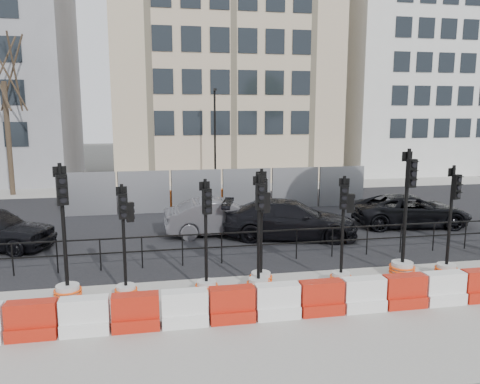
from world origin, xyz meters
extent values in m
plane|color=#51514C|center=(0.00, 0.00, 0.00)|extent=(120.00, 120.00, 0.00)
cube|color=gray|center=(0.00, -3.00, 0.01)|extent=(40.00, 6.00, 0.02)
cube|color=black|center=(0.00, 7.00, 0.01)|extent=(40.00, 14.00, 0.03)
cube|color=gray|center=(0.00, 16.00, 0.01)|extent=(40.00, 4.00, 0.02)
cube|color=tan|center=(2.00, 22.00, 9.00)|extent=(15.00, 10.00, 18.00)
cube|color=silver|center=(17.00, 22.00, 8.00)|extent=(12.00, 9.00, 16.00)
cylinder|color=black|center=(-7.20, 1.20, 0.50)|extent=(0.04, 0.04, 1.00)
cylinder|color=black|center=(-6.00, 1.20, 0.50)|extent=(0.04, 0.04, 1.00)
cylinder|color=black|center=(-4.80, 1.20, 0.50)|extent=(0.04, 0.04, 1.00)
cylinder|color=black|center=(-3.60, 1.20, 0.50)|extent=(0.04, 0.04, 1.00)
cylinder|color=black|center=(-2.40, 1.20, 0.50)|extent=(0.04, 0.04, 1.00)
cylinder|color=black|center=(-1.20, 1.20, 0.50)|extent=(0.04, 0.04, 1.00)
cylinder|color=black|center=(0.00, 1.20, 0.50)|extent=(0.04, 0.04, 1.00)
cylinder|color=black|center=(1.20, 1.20, 0.50)|extent=(0.04, 0.04, 1.00)
cylinder|color=black|center=(2.40, 1.20, 0.50)|extent=(0.04, 0.04, 1.00)
cylinder|color=black|center=(3.60, 1.20, 0.50)|extent=(0.04, 0.04, 1.00)
cylinder|color=black|center=(4.80, 1.20, 0.50)|extent=(0.04, 0.04, 1.00)
cylinder|color=black|center=(6.00, 1.20, 0.50)|extent=(0.04, 0.04, 1.00)
cylinder|color=black|center=(7.20, 1.20, 0.50)|extent=(0.04, 0.04, 1.00)
cube|color=black|center=(0.00, 1.20, 0.98)|extent=(18.00, 0.04, 0.04)
cube|color=black|center=(0.00, 1.20, 0.55)|extent=(18.00, 0.04, 0.04)
cube|color=gray|center=(-6.00, 9.00, 1.00)|extent=(2.30, 0.05, 2.00)
cylinder|color=black|center=(-7.15, 9.00, 1.00)|extent=(0.05, 0.05, 2.00)
cube|color=gray|center=(-3.60, 9.00, 1.00)|extent=(2.30, 0.05, 2.00)
cylinder|color=black|center=(-4.75, 9.00, 1.00)|extent=(0.05, 0.05, 2.00)
cube|color=gray|center=(-1.20, 9.00, 1.00)|extent=(2.30, 0.05, 2.00)
cylinder|color=black|center=(-2.35, 9.00, 1.00)|extent=(0.05, 0.05, 2.00)
cube|color=gray|center=(1.20, 9.00, 1.00)|extent=(2.30, 0.05, 2.00)
cylinder|color=black|center=(0.05, 9.00, 1.00)|extent=(0.05, 0.05, 2.00)
cube|color=gray|center=(3.60, 9.00, 1.00)|extent=(2.30, 0.05, 2.00)
cylinder|color=black|center=(2.45, 9.00, 1.00)|extent=(0.05, 0.05, 2.00)
cube|color=gray|center=(6.00, 9.00, 1.00)|extent=(2.30, 0.05, 2.00)
cylinder|color=black|center=(4.85, 9.00, 1.00)|extent=(0.05, 0.05, 2.00)
cube|color=#E1570F|center=(-4.00, 10.50, 0.40)|extent=(1.00, 0.40, 0.80)
cube|color=#E1570F|center=(-2.00, 10.50, 0.40)|extent=(1.00, 0.40, 0.80)
cube|color=#E1570F|center=(0.00, 10.50, 0.40)|extent=(1.00, 0.40, 0.80)
cube|color=#E1570F|center=(2.00, 10.50, 0.40)|extent=(1.00, 0.40, 0.80)
cube|color=#E1570F|center=(4.00, 10.50, 0.40)|extent=(1.00, 0.40, 0.80)
cube|color=#E1570F|center=(6.00, 10.50, 0.40)|extent=(1.00, 0.40, 0.80)
cylinder|color=black|center=(0.50, 15.00, 3.00)|extent=(0.12, 0.12, 6.00)
cube|color=black|center=(0.50, 14.75, 5.90)|extent=(0.12, 0.50, 0.12)
cylinder|color=#473828|center=(-11.00, 15.50, 3.15)|extent=(0.28, 0.28, 6.30)
cube|color=red|center=(-5.78, -2.80, 0.15)|extent=(1.00, 0.50, 0.30)
cube|color=red|center=(-5.78, -2.80, 0.55)|extent=(1.00, 0.35, 0.50)
cube|color=white|center=(-4.72, -2.80, 0.15)|extent=(1.00, 0.50, 0.30)
cube|color=white|center=(-4.72, -2.80, 0.55)|extent=(1.00, 0.35, 0.50)
cube|color=red|center=(-3.67, -2.80, 0.15)|extent=(1.00, 0.50, 0.30)
cube|color=red|center=(-3.67, -2.80, 0.55)|extent=(1.00, 0.35, 0.50)
cube|color=white|center=(-2.62, -2.80, 0.15)|extent=(1.00, 0.50, 0.30)
cube|color=white|center=(-2.62, -2.80, 0.55)|extent=(1.00, 0.35, 0.50)
cube|color=red|center=(-1.57, -2.80, 0.15)|extent=(1.00, 0.50, 0.30)
cube|color=red|center=(-1.57, -2.80, 0.55)|extent=(1.00, 0.35, 0.50)
cube|color=white|center=(-0.52, -2.80, 0.15)|extent=(1.00, 0.50, 0.30)
cube|color=white|center=(-0.52, -2.80, 0.55)|extent=(1.00, 0.35, 0.50)
cube|color=red|center=(0.53, -2.80, 0.15)|extent=(1.00, 0.50, 0.30)
cube|color=red|center=(0.53, -2.80, 0.55)|extent=(1.00, 0.35, 0.50)
cube|color=white|center=(1.58, -2.80, 0.15)|extent=(1.00, 0.50, 0.30)
cube|color=white|center=(1.58, -2.80, 0.55)|extent=(1.00, 0.35, 0.50)
cube|color=red|center=(2.62, -2.80, 0.15)|extent=(1.00, 0.50, 0.30)
cube|color=red|center=(2.62, -2.80, 0.55)|extent=(1.00, 0.35, 0.50)
cube|color=white|center=(3.68, -2.80, 0.15)|extent=(1.00, 0.50, 0.30)
cube|color=white|center=(3.68, -2.80, 0.55)|extent=(1.00, 0.35, 0.50)
cylinder|color=beige|center=(-5.38, -0.92, 0.21)|extent=(0.57, 0.57, 0.42)
torus|color=#FF4C0D|center=(-5.38, -0.92, 0.13)|extent=(0.68, 0.68, 0.05)
torus|color=#FF4C0D|center=(-5.38, -0.92, 0.21)|extent=(0.68, 0.68, 0.05)
torus|color=#FF4C0D|center=(-5.38, -0.92, 0.29)|extent=(0.68, 0.68, 0.05)
cylinder|color=black|center=(-5.38, -0.92, 1.88)|extent=(0.09, 0.09, 3.14)
cube|color=black|center=(-5.34, -1.04, 2.83)|extent=(0.29, 0.22, 0.73)
cylinder|color=black|center=(-5.31, -1.12, 2.60)|extent=(0.17, 0.10, 0.16)
cylinder|color=black|center=(-5.31, -1.12, 2.83)|extent=(0.17, 0.10, 0.16)
cylinder|color=black|center=(-5.31, -1.12, 3.06)|extent=(0.17, 0.10, 0.16)
cube|color=black|center=(-5.40, -0.86, 3.25)|extent=(0.31, 0.13, 0.25)
cylinder|color=beige|center=(-3.97, -1.02, 0.18)|extent=(0.48, 0.48, 0.35)
torus|color=#FF4C0D|center=(-3.97, -1.02, 0.11)|extent=(0.58, 0.58, 0.04)
torus|color=#FF4C0D|center=(-3.97, -1.02, 0.18)|extent=(0.58, 0.58, 0.04)
torus|color=#FF4C0D|center=(-3.97, -1.02, 0.25)|extent=(0.58, 0.58, 0.04)
cylinder|color=black|center=(-3.97, -1.02, 1.60)|extent=(0.08, 0.08, 2.66)
cube|color=black|center=(-3.95, -1.13, 2.39)|extent=(0.23, 0.16, 0.62)
cylinder|color=black|center=(-3.93, -1.19, 2.20)|extent=(0.14, 0.07, 0.13)
cylinder|color=black|center=(-3.93, -1.19, 2.39)|extent=(0.14, 0.07, 0.13)
cylinder|color=black|center=(-3.93, -1.19, 2.59)|extent=(0.14, 0.07, 0.13)
cube|color=black|center=(-3.98, -0.97, 2.75)|extent=(0.27, 0.08, 0.21)
cube|color=black|center=(-3.80, -0.99, 2.22)|extent=(0.20, 0.15, 0.49)
cylinder|color=beige|center=(-1.95, -1.13, 0.18)|extent=(0.49, 0.49, 0.37)
torus|color=#FF4C0D|center=(-1.95, -1.13, 0.11)|extent=(0.59, 0.59, 0.05)
torus|color=#FF4C0D|center=(-1.95, -1.13, 0.18)|extent=(0.59, 0.59, 0.05)
torus|color=#FF4C0D|center=(-1.95, -1.13, 0.26)|extent=(0.59, 0.59, 0.05)
cylinder|color=black|center=(-1.95, -1.13, 1.64)|extent=(0.08, 0.08, 2.74)
cube|color=black|center=(-1.92, -1.24, 2.46)|extent=(0.24, 0.18, 0.64)
cylinder|color=black|center=(-1.91, -1.31, 2.26)|extent=(0.14, 0.08, 0.14)
cylinder|color=black|center=(-1.91, -1.31, 2.46)|extent=(0.14, 0.08, 0.14)
cylinder|color=black|center=(-1.91, -1.31, 2.66)|extent=(0.14, 0.08, 0.14)
cube|color=black|center=(-1.96, -1.08, 2.83)|extent=(0.27, 0.09, 0.22)
cylinder|color=beige|center=(-0.60, -1.24, 0.19)|extent=(0.51, 0.51, 0.38)
torus|color=#FF4C0D|center=(-0.60, -1.24, 0.11)|extent=(0.62, 0.62, 0.05)
torus|color=#FF4C0D|center=(-0.60, -1.24, 0.19)|extent=(0.62, 0.62, 0.05)
torus|color=#FF4C0D|center=(-0.60, -1.24, 0.27)|extent=(0.62, 0.62, 0.05)
cylinder|color=black|center=(-0.60, -1.24, 1.71)|extent=(0.09, 0.09, 2.85)
cube|color=black|center=(-0.59, -1.35, 2.56)|extent=(0.24, 0.15, 0.66)
cylinder|color=black|center=(-0.59, -1.43, 2.35)|extent=(0.15, 0.06, 0.14)
cylinder|color=black|center=(-0.59, -1.43, 2.56)|extent=(0.15, 0.06, 0.14)
cylinder|color=black|center=(-0.59, -1.43, 2.77)|extent=(0.15, 0.06, 0.14)
cube|color=black|center=(-0.61, -1.18, 2.94)|extent=(0.29, 0.05, 0.23)
cube|color=black|center=(-0.41, -1.22, 2.37)|extent=(0.20, 0.14, 0.52)
cylinder|color=beige|center=(-0.44, -0.82, 0.19)|extent=(0.52, 0.52, 0.39)
torus|color=#FF4C0D|center=(-0.44, -0.82, 0.12)|extent=(0.63, 0.63, 0.05)
torus|color=#FF4C0D|center=(-0.44, -0.82, 0.19)|extent=(0.63, 0.63, 0.05)
torus|color=#FF4C0D|center=(-0.44, -0.82, 0.27)|extent=(0.63, 0.63, 0.05)
cylinder|color=black|center=(-0.44, -0.82, 1.74)|extent=(0.09, 0.09, 2.90)
cube|color=black|center=(-0.44, -0.94, 2.61)|extent=(0.23, 0.14, 0.68)
cylinder|color=black|center=(-0.44, -1.01, 2.40)|extent=(0.15, 0.05, 0.15)
cylinder|color=black|center=(-0.44, -1.01, 2.61)|extent=(0.15, 0.05, 0.15)
cylinder|color=black|center=(-0.44, -1.01, 2.83)|extent=(0.15, 0.05, 0.15)
cube|color=black|center=(-0.44, -0.76, 3.00)|extent=(0.29, 0.03, 0.23)
cylinder|color=beige|center=(1.71, -1.15, 0.18)|extent=(0.49, 0.49, 0.36)
torus|color=#FF4C0D|center=(1.71, -1.15, 0.11)|extent=(0.59, 0.59, 0.05)
torus|color=#FF4C0D|center=(1.71, -1.15, 0.18)|extent=(0.59, 0.59, 0.05)
torus|color=#FF4C0D|center=(1.71, -1.15, 0.25)|extent=(0.59, 0.59, 0.05)
cylinder|color=black|center=(1.71, -1.15, 1.64)|extent=(0.08, 0.08, 2.73)
cube|color=black|center=(1.67, -1.26, 2.45)|extent=(0.25, 0.19, 0.64)
cylinder|color=black|center=(1.65, -1.33, 2.25)|extent=(0.14, 0.09, 0.14)
cylinder|color=black|center=(1.65, -1.33, 2.45)|extent=(0.14, 0.09, 0.14)
cylinder|color=black|center=(1.65, -1.33, 2.65)|extent=(0.14, 0.09, 0.14)
cube|color=black|center=(1.73, -1.10, 2.82)|extent=(0.27, 0.12, 0.22)
cube|color=black|center=(1.88, -1.22, 2.27)|extent=(0.21, 0.17, 0.50)
cylinder|color=beige|center=(3.67, -0.88, 0.22)|extent=(0.60, 0.60, 0.44)
torus|color=#FF4C0D|center=(3.67, -0.88, 0.13)|extent=(0.72, 0.72, 0.06)
torus|color=#FF4C0D|center=(3.67, -0.88, 0.22)|extent=(0.72, 0.72, 0.06)
torus|color=#FF4C0D|center=(3.67, -0.88, 0.31)|extent=(0.72, 0.72, 0.06)
cylinder|color=black|center=(3.67, -0.88, 2.00)|extent=(0.10, 0.10, 3.33)
cube|color=black|center=(3.70, -1.01, 3.00)|extent=(0.29, 0.20, 0.78)
cylinder|color=black|center=(3.72, -1.10, 2.75)|extent=(0.17, 0.09, 0.17)
cylinder|color=black|center=(3.72, -1.10, 3.00)|extent=(0.17, 0.09, 0.17)
cylinder|color=black|center=(3.72, -1.10, 3.24)|extent=(0.17, 0.09, 0.17)
cube|color=black|center=(3.66, -0.82, 3.44)|extent=(0.33, 0.10, 0.27)
cylinder|color=beige|center=(4.89, -1.14, 0.19)|extent=(0.52, 0.52, 0.39)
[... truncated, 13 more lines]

